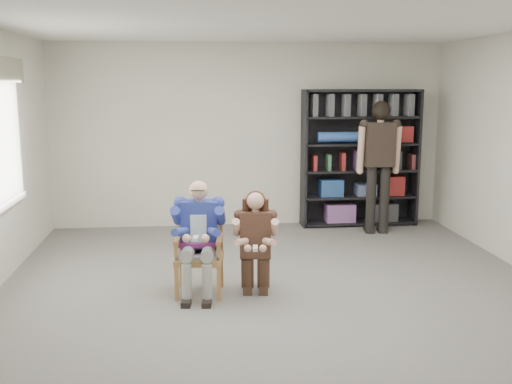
{
  "coord_description": "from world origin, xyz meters",
  "views": [
    {
      "loc": [
        -0.86,
        -5.67,
        2.22
      ],
      "look_at": [
        -0.2,
        0.6,
        1.05
      ],
      "focal_mm": 42.0,
      "sensor_mm": 36.0,
      "label": 1
    }
  ],
  "objects_px": {
    "kneeling_woman": "(255,244)",
    "standing_man": "(379,169)",
    "seated_man": "(199,238)",
    "armchair": "(199,251)",
    "bookshelf": "(360,158)"
  },
  "relations": [
    {
      "from": "bookshelf",
      "to": "standing_man",
      "type": "distance_m",
      "value": 0.57
    },
    {
      "from": "bookshelf",
      "to": "seated_man",
      "type": "bearing_deg",
      "value": -131.27
    },
    {
      "from": "kneeling_woman",
      "to": "seated_man",
      "type": "bearing_deg",
      "value": 174.67
    },
    {
      "from": "seated_man",
      "to": "kneeling_woman",
      "type": "bearing_deg",
      "value": -5.33
    },
    {
      "from": "kneeling_woman",
      "to": "bookshelf",
      "type": "height_order",
      "value": "bookshelf"
    },
    {
      "from": "kneeling_woman",
      "to": "standing_man",
      "type": "relative_size",
      "value": 0.58
    },
    {
      "from": "kneeling_woman",
      "to": "bookshelf",
      "type": "relative_size",
      "value": 0.53
    },
    {
      "from": "armchair",
      "to": "seated_man",
      "type": "xyz_separation_m",
      "value": [
        -0.0,
        -0.0,
        0.14
      ]
    },
    {
      "from": "kneeling_woman",
      "to": "armchair",
      "type": "bearing_deg",
      "value": 174.67
    },
    {
      "from": "armchair",
      "to": "seated_man",
      "type": "height_order",
      "value": "seated_man"
    },
    {
      "from": "seated_man",
      "to": "armchair",
      "type": "bearing_deg",
      "value": 32.92
    },
    {
      "from": "bookshelf",
      "to": "standing_man",
      "type": "height_order",
      "value": "bookshelf"
    },
    {
      "from": "armchair",
      "to": "standing_man",
      "type": "relative_size",
      "value": 0.49
    },
    {
      "from": "standing_man",
      "to": "seated_man",
      "type": "bearing_deg",
      "value": -134.83
    },
    {
      "from": "armchair",
      "to": "standing_man",
      "type": "xyz_separation_m",
      "value": [
        2.65,
        2.32,
        0.49
      ]
    }
  ]
}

